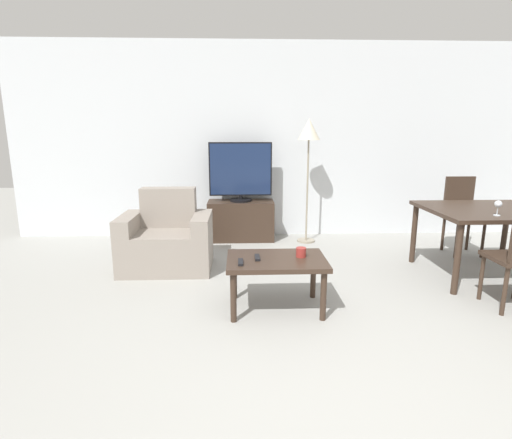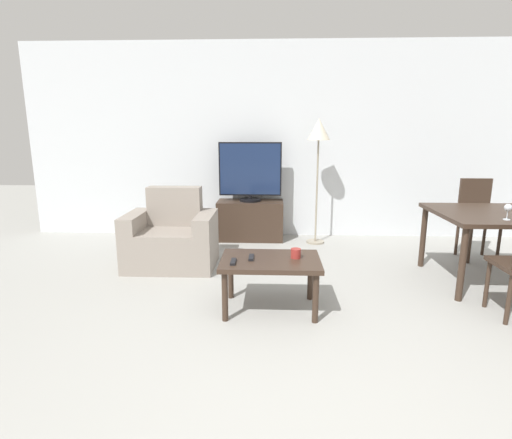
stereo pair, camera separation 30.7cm
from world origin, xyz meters
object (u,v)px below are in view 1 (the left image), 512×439
at_px(tv, 240,172).
at_px(cup_white_near, 301,252).
at_px(wine_glass_left, 498,205).
at_px(armchair, 167,241).
at_px(dining_chair_far, 462,211).
at_px(remote_secondary, 257,257).
at_px(floor_lamp, 309,137).
at_px(tv_stand, 241,220).
at_px(coffee_table, 276,265).
at_px(dining_table, 487,216).
at_px(remote_primary, 241,262).

bearing_deg(tv, cup_white_near, -77.24).
xyz_separation_m(cup_white_near, wine_glass_left, (1.90, 0.35, 0.33)).
height_order(armchair, wine_glass_left, armchair).
xyz_separation_m(dining_chair_far, remote_secondary, (-2.61, -1.56, -0.06)).
bearing_deg(floor_lamp, remote_secondary, -109.91).
xyz_separation_m(tv_stand, tv, (-0.00, -0.00, 0.68)).
bearing_deg(coffee_table, dining_table, 17.81).
bearing_deg(armchair, wine_glass_left, -12.48).
xyz_separation_m(armchair, coffee_table, (1.11, -1.10, 0.08)).
relative_size(tv_stand, dining_table, 0.76).
bearing_deg(dining_table, coffee_table, -162.19).
relative_size(remote_secondary, wine_glass_left, 1.03).
bearing_deg(cup_white_near, armchair, 141.30).
height_order(tv_stand, remote_secondary, tv_stand).
height_order(floor_lamp, wine_glass_left, floor_lamp).
bearing_deg(armchair, tv_stand, 55.04).
height_order(dining_chair_far, floor_lamp, floor_lamp).
xyz_separation_m(remote_primary, wine_glass_left, (2.41, 0.50, 0.36)).
xyz_separation_m(coffee_table, dining_table, (2.24, 0.72, 0.25)).
relative_size(armchair, tv_stand, 1.07).
xyz_separation_m(coffee_table, remote_secondary, (-0.16, 0.00, 0.07)).
distance_m(tv_stand, floor_lamp, 1.46).
bearing_deg(dining_chair_far, tv, 165.57).
bearing_deg(dining_chair_far, remote_secondary, -149.11).
relative_size(armchair, tv, 1.13).
bearing_deg(armchair, cup_white_near, -38.70).
bearing_deg(coffee_table, wine_glass_left, 10.28).
height_order(dining_chair_far, wine_glass_left, dining_chair_far).
bearing_deg(remote_primary, tv_stand, 89.82).
relative_size(tv_stand, cup_white_near, 10.74).
bearing_deg(armchair, coffee_table, -44.54).
xyz_separation_m(dining_table, wine_glass_left, (-0.13, -0.34, 0.18)).
height_order(armchair, coffee_table, armchair).
height_order(tv_stand, dining_table, dining_table).
bearing_deg(coffee_table, dining_chair_far, 32.53).
height_order(remote_primary, cup_white_near, cup_white_near).
distance_m(armchair, cup_white_near, 1.71).
height_order(dining_table, floor_lamp, floor_lamp).
bearing_deg(coffee_table, cup_white_near, 8.98).
height_order(dining_table, remote_primary, dining_table).
bearing_deg(coffee_table, remote_primary, -158.96).
relative_size(remote_primary, remote_secondary, 1.00).
bearing_deg(wine_glass_left, dining_table, 68.88).
relative_size(dining_table, remote_secondary, 7.98).
height_order(tv, remote_secondary, tv).
xyz_separation_m(tv_stand, wine_glass_left, (2.40, -1.89, 0.55)).
bearing_deg(remote_secondary, tv, 93.35).
bearing_deg(floor_lamp, wine_glass_left, -49.09).
bearing_deg(wine_glass_left, remote_secondary, -170.44).
relative_size(tv, wine_glass_left, 5.86).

